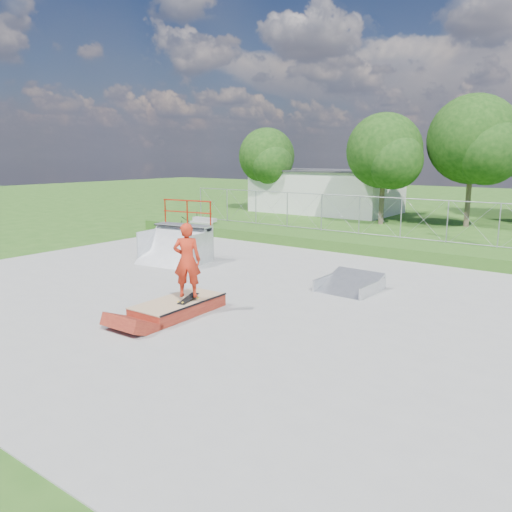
{
  "coord_description": "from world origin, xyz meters",
  "views": [
    {
      "loc": [
        9.85,
        -11.03,
        4.11
      ],
      "look_at": [
        0.97,
        1.04,
        1.1
      ],
      "focal_mm": 35.0,
      "sensor_mm": 36.0,
      "label": 1
    }
  ],
  "objects_px": {
    "grind_box": "(179,307)",
    "quarter_pipe": "(173,233)",
    "flat_bank_ramp": "(349,284)",
    "skater": "(187,263)"
  },
  "relations": [
    {
      "from": "flat_bank_ramp",
      "to": "skater",
      "type": "height_order",
      "value": "skater"
    },
    {
      "from": "quarter_pipe",
      "to": "flat_bank_ramp",
      "type": "relative_size",
      "value": 1.38
    },
    {
      "from": "grind_box",
      "to": "flat_bank_ramp",
      "type": "height_order",
      "value": "flat_bank_ramp"
    },
    {
      "from": "skater",
      "to": "grind_box",
      "type": "bearing_deg",
      "value": -4.05
    },
    {
      "from": "grind_box",
      "to": "quarter_pipe",
      "type": "height_order",
      "value": "quarter_pipe"
    },
    {
      "from": "grind_box",
      "to": "flat_bank_ramp",
      "type": "distance_m",
      "value": 5.4
    },
    {
      "from": "grind_box",
      "to": "quarter_pipe",
      "type": "xyz_separation_m",
      "value": [
        -4.66,
        4.39,
        1.01
      ]
    },
    {
      "from": "flat_bank_ramp",
      "to": "skater",
      "type": "distance_m",
      "value": 5.3
    },
    {
      "from": "grind_box",
      "to": "quarter_pipe",
      "type": "bearing_deg",
      "value": 135.5
    },
    {
      "from": "grind_box",
      "to": "quarter_pipe",
      "type": "distance_m",
      "value": 6.48
    }
  ]
}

